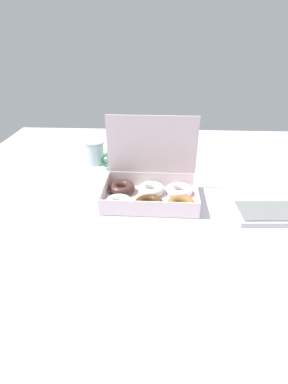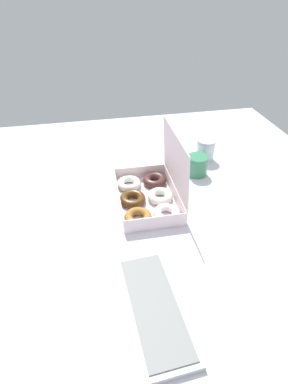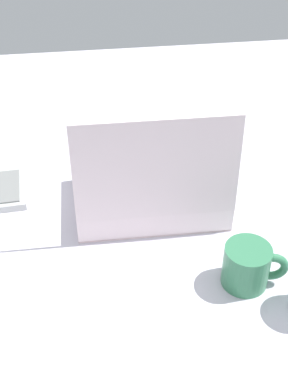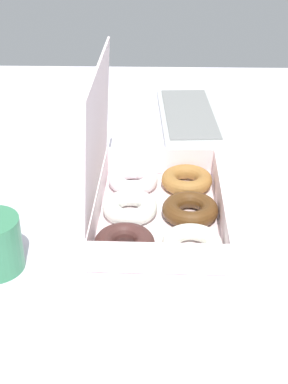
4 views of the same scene
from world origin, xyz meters
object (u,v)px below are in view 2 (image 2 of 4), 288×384
donut_box (150,194)px  coffee_mug (197,165)px  glass_jar (205,150)px  keyboard (154,307)px

donut_box → coffee_mug: (-15.80, 25.42, 1.03)cm
donut_box → glass_jar: 43.47cm
keyboard → glass_jar: 86.52cm
keyboard → glass_jar: bearing=150.4°
keyboard → glass_jar: glass_jar is taller
coffee_mug → glass_jar: 14.25cm
donut_box → keyboard: size_ratio=0.95×
donut_box → glass_jar: donut_box is taller
keyboard → coffee_mug: 72.37cm
donut_box → glass_jar: size_ratio=3.42×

